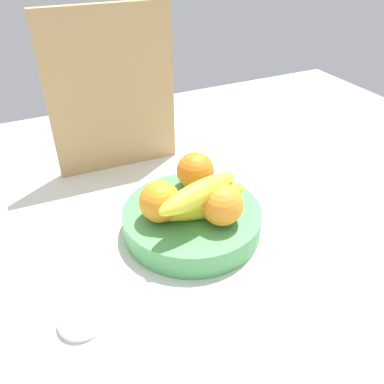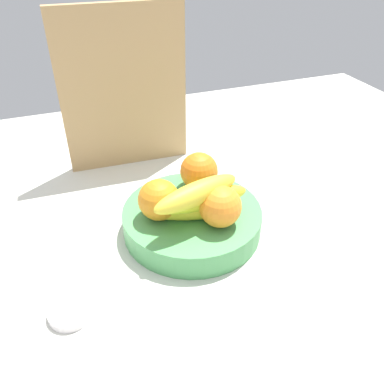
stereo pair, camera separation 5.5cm
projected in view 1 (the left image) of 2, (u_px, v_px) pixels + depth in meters
The scene contains 8 objects.
ground_plane at pixel (186, 249), 74.27cm from camera, with size 180.00×140.00×3.00cm, color silver.
fruit_bowl at pixel (192, 220), 75.20cm from camera, with size 25.96×25.96×4.83cm, color #4EA05A.
orange_front_left at pixel (195, 171), 78.03cm from camera, with size 7.45×7.45×7.45cm, color orange.
orange_front_right at pixel (160, 202), 69.60cm from camera, with size 7.45×7.45×7.45cm, color orange.
orange_center at pixel (222, 205), 68.84cm from camera, with size 7.45×7.45×7.45cm, color orange.
banana_bunch at pixel (198, 200), 69.22cm from camera, with size 18.71×10.03×8.40cm.
cutting_board at pixel (112, 93), 86.59cm from camera, with size 28.00×1.80×36.00cm, color tan.
jar_lid at pixel (81, 321), 58.54cm from camera, with size 6.70×6.70×1.21cm, color white.
Camera 1 is at (-22.85, -50.00, 49.57)cm, focal length 37.22 mm.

